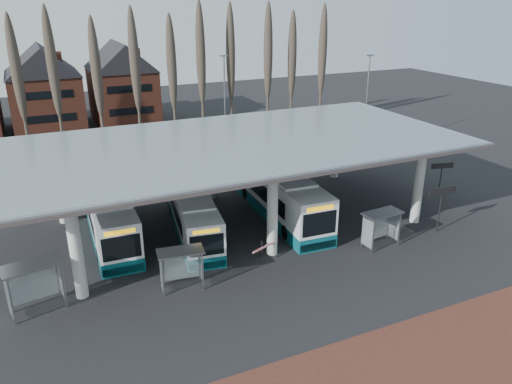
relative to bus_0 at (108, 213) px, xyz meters
name	(u,v)px	position (x,y,z in m)	size (l,w,h in m)	color
ground	(290,271)	(9.18, -9.99, -1.61)	(140.00, 140.00, 0.00)	black
station_canopy	(239,149)	(9.18, -1.99, 4.07)	(32.00, 16.00, 6.34)	beige
poplar_row	(151,64)	(9.18, 23.01, 7.16)	(45.10, 1.10, 14.50)	#473D33
townhouse_row	(1,85)	(-6.57, 34.01, 4.33)	(36.80, 10.30, 12.25)	brown
lamp_post_b	(225,102)	(15.18, 16.01, 3.72)	(0.80, 0.16, 10.17)	slate
lamp_post_c	(367,101)	(29.18, 10.01, 3.72)	(0.80, 0.16, 10.17)	slate
bus_0	(108,213)	(0.00, 0.00, 0.00)	(3.07, 12.39, 3.42)	white
bus_1	(192,213)	(5.47, -2.12, -0.13)	(4.10, 11.53, 3.14)	white
bus_2	(278,193)	(12.51, -1.88, 0.11)	(3.55, 13.27, 3.65)	white
shelter_0	(33,276)	(-5.16, -7.78, 0.44)	(3.27, 2.07, 2.82)	gray
shelter_1	(181,260)	(2.61, -8.91, 0.17)	(2.80, 1.67, 2.45)	gray
shelter_2	(381,221)	(16.32, -9.46, 0.20)	(2.78, 1.54, 2.49)	gray
info_sign_0	(442,195)	(21.52, -9.47, 1.25)	(2.29, 0.25, 3.41)	black
info_sign_1	(442,168)	(26.75, -4.14, 0.81)	(1.91, 0.57, 2.89)	black
barrier	(264,247)	(8.39, -7.99, -0.72)	(2.16, 1.05, 1.15)	black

